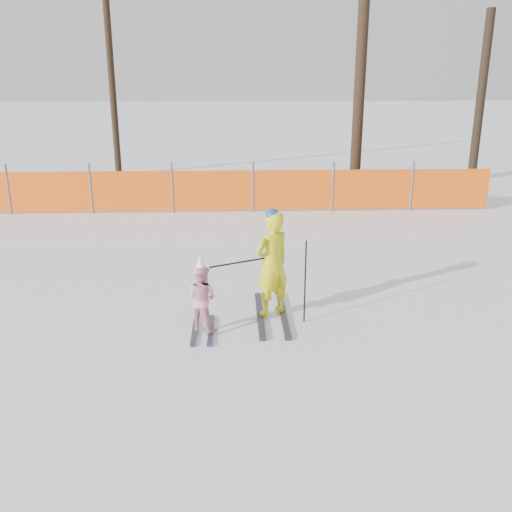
% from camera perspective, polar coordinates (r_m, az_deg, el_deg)
% --- Properties ---
extents(ground, '(120.00, 120.00, 0.00)m').
position_cam_1_polar(ground, '(7.67, 0.15, -8.29)').
color(ground, white).
rests_on(ground, ground).
extents(adult, '(0.67, 1.61, 1.60)m').
position_cam_1_polar(adult, '(8.05, 1.62, -0.87)').
color(adult, black).
rests_on(adult, ground).
extents(child, '(0.56, 0.94, 1.10)m').
position_cam_1_polar(child, '(7.71, -5.45, -4.14)').
color(child, black).
rests_on(child, ground).
extents(ski_poles, '(1.33, 0.38, 1.20)m').
position_cam_1_polar(ski_poles, '(7.88, 2.19, -1.82)').
color(ski_poles, black).
rests_on(ski_poles, ground).
extents(safety_fence, '(16.00, 0.06, 1.25)m').
position_cam_1_polar(safety_fence, '(14.37, -8.73, 6.47)').
color(safety_fence, '#595960').
rests_on(safety_fence, ground).
extents(tree_trunks, '(11.86, 3.84, 7.09)m').
position_cam_1_polar(tree_trunks, '(17.58, 7.91, 17.24)').
color(tree_trunks, black).
rests_on(tree_trunks, ground).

